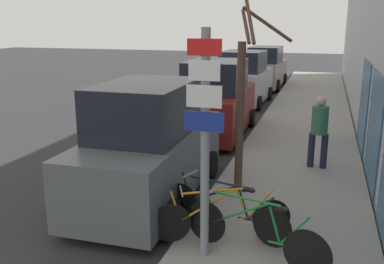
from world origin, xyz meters
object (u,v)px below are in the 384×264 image
bicycle_1 (222,217)px  parked_car_3 (266,69)px  signpost (205,139)px  parked_car_2 (244,80)px  pedestrian_near (319,127)px  bicycle_0 (253,233)px  bicycle_2 (224,210)px  parked_car_0 (150,148)px  street_tree (242,103)px  parked_car_1 (216,102)px

bicycle_1 → parked_car_3: 17.97m
signpost → parked_car_3: size_ratio=0.72×
parked_car_2 → pedestrian_near: 9.19m
bicycle_0 → pedestrian_near: (0.81, 4.60, 0.60)m
bicycle_1 → parked_car_3: (-1.78, 17.87, 0.51)m
bicycle_2 → parked_car_0: 2.31m
bicycle_1 → street_tree: size_ratio=0.51×
bicycle_2 → pedestrian_near: size_ratio=1.32×
bicycle_0 → parked_car_0: size_ratio=0.48×
bicycle_0 → parked_car_1: bearing=36.7°
bicycle_0 → pedestrian_near: 4.71m
bicycle_0 → parked_car_3: (-2.35, 18.31, 0.48)m
parked_car_0 → parked_car_1: parked_car_0 is taller
bicycle_1 → parked_car_0: bearing=27.8°
bicycle_1 → street_tree: bearing=-19.9°
signpost → bicycle_0: bearing=10.5°
parked_car_0 → parked_car_1: size_ratio=1.04×
parked_car_1 → signpost: bearing=-78.8°
bicycle_0 → bicycle_1: bicycle_0 is taller
signpost → pedestrian_near: bearing=72.1°
bicycle_2 → parked_car_1: 7.00m
parked_car_2 → bicycle_1: bearing=-78.4°
parked_car_1 → parked_car_2: parked_car_1 is taller
bicycle_1 → parked_car_2: (-2.04, 12.68, 0.54)m
parked_car_3 → pedestrian_near: parked_car_3 is taller
bicycle_1 → street_tree: 2.72m
bicycle_1 → street_tree: street_tree is taller
bicycle_1 → parked_car_0: parked_car_0 is taller
bicycle_2 → bicycle_0: bearing=-121.0°
bicycle_1 → parked_car_1: 7.27m
bicycle_0 → bicycle_1: size_ratio=1.08×
pedestrian_near → parked_car_0: bearing=41.6°
parked_car_0 → signpost: bearing=-50.9°
bicycle_0 → bicycle_2: bicycle_0 is taller
signpost → parked_car_0: size_ratio=0.72×
signpost → parked_car_2: bearing=98.2°
signpost → bicycle_2: 1.68m
parked_car_0 → street_tree: size_ratio=1.13×
street_tree → bicycle_1: bearing=-86.2°
bicycle_2 → parked_car_1: size_ratio=0.51×
bicycle_1 → parked_car_0: size_ratio=0.45×
parked_car_2 → street_tree: street_tree is taller
signpost → pedestrian_near: size_ratio=1.94×
pedestrian_near → parked_car_3: bearing=-74.4°
parked_car_1 → bicycle_2: bearing=-76.4°
parked_car_1 → street_tree: size_ratio=1.09×
parked_car_0 → pedestrian_near: (3.28, 2.65, 0.06)m
bicycle_1 → parked_car_0: (-1.89, 1.51, 0.58)m
parked_car_2 → parked_car_0: bearing=-86.8°
signpost → parked_car_3: (-1.64, 18.44, -0.95)m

